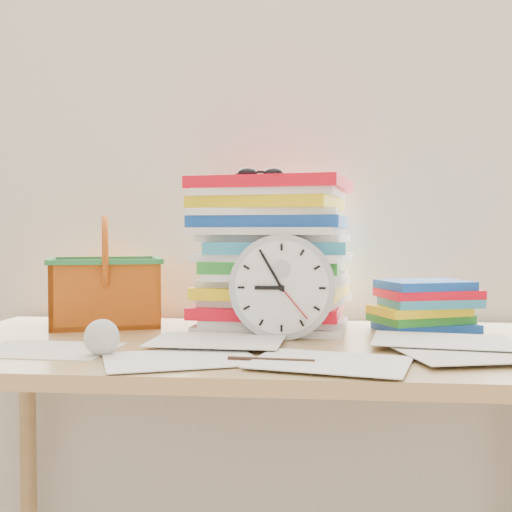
# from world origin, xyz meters

# --- Properties ---
(curtain) EXTENTS (2.40, 0.01, 2.50)m
(curtain) POSITION_xyz_m (0.00, 1.98, 1.30)
(curtain) COLOR white
(curtain) RESTS_ON room_shell
(desk) EXTENTS (1.40, 0.70, 0.75)m
(desk) POSITION_xyz_m (0.00, 1.60, 0.68)
(desk) COLOR tan
(desk) RESTS_ON ground
(paper_stack) EXTENTS (0.40, 0.34, 0.36)m
(paper_stack) POSITION_xyz_m (0.02, 1.80, 0.93)
(paper_stack) COLOR white
(paper_stack) RESTS_ON desk
(clock) EXTENTS (0.23, 0.05, 0.23)m
(clock) POSITION_xyz_m (0.06, 1.64, 0.86)
(clock) COLOR #B5B8BA
(clock) RESTS_ON desk
(sunglasses) EXTENTS (0.14, 0.13, 0.03)m
(sunglasses) POSITION_xyz_m (-0.01, 1.79, 1.13)
(sunglasses) COLOR black
(sunglasses) RESTS_ON paper_stack
(book_stack) EXTENTS (0.29, 0.25, 0.12)m
(book_stack) POSITION_xyz_m (0.38, 1.79, 0.81)
(book_stack) COLOR white
(book_stack) RESTS_ON desk
(basket) EXTENTS (0.32, 0.29, 0.27)m
(basket) POSITION_xyz_m (-0.40, 1.81, 0.88)
(basket) COLOR #D26114
(basket) RESTS_ON desk
(crumpled_ball) EXTENTS (0.07, 0.07, 0.07)m
(crumpled_ball) POSITION_xyz_m (-0.27, 1.42, 0.78)
(crumpled_ball) COLOR silver
(crumpled_ball) RESTS_ON desk
(pen) EXTENTS (0.16, 0.03, 0.01)m
(pen) POSITION_xyz_m (0.05, 1.37, 0.76)
(pen) COLOR black
(pen) RESTS_ON desk
(scattered_papers) EXTENTS (1.26, 0.42, 0.02)m
(scattered_papers) POSITION_xyz_m (0.00, 1.60, 0.76)
(scattered_papers) COLOR white
(scattered_papers) RESTS_ON desk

